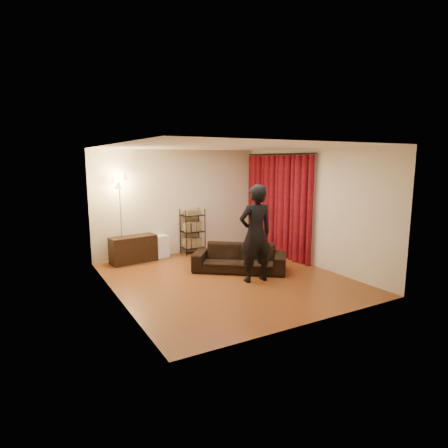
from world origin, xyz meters
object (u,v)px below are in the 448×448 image
person (256,234)px  wire_shelf (193,231)px  floor_lamp (121,220)px  sofa (239,258)px  media_cabinet (133,249)px  storage_boxes (161,246)px

person → wire_shelf: (-0.15, 2.69, -0.39)m
person → floor_lamp: 3.32m
floor_lamp → sofa: bearing=-41.8°
person → media_cabinet: 3.22m
media_cabinet → storage_boxes: 0.74m
wire_shelf → floor_lamp: floor_lamp is taller
media_cabinet → wire_shelf: (1.60, 0.07, 0.27)m
media_cabinet → person: bearing=-64.1°
person → media_cabinet: bearing=-51.1°
sofa → media_cabinet: size_ratio=1.84×
media_cabinet → storage_boxes: size_ratio=1.92×
sofa → storage_boxes: bearing=157.4°
media_cabinet → floor_lamp: (-0.26, 0.02, 0.73)m
storage_boxes → floor_lamp: size_ratio=0.27×
media_cabinet → wire_shelf: size_ratio=0.93×
person → floor_lamp: floor_lamp is taller
wire_shelf → storage_boxes: bearing=-166.1°
media_cabinet → storage_boxes: bearing=0.6°
sofa → media_cabinet: (-1.84, 1.87, 0.03)m
sofa → person: bearing=-58.7°
person → storage_boxes: bearing=-64.5°
media_cabinet → wire_shelf: bearing=-5.2°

